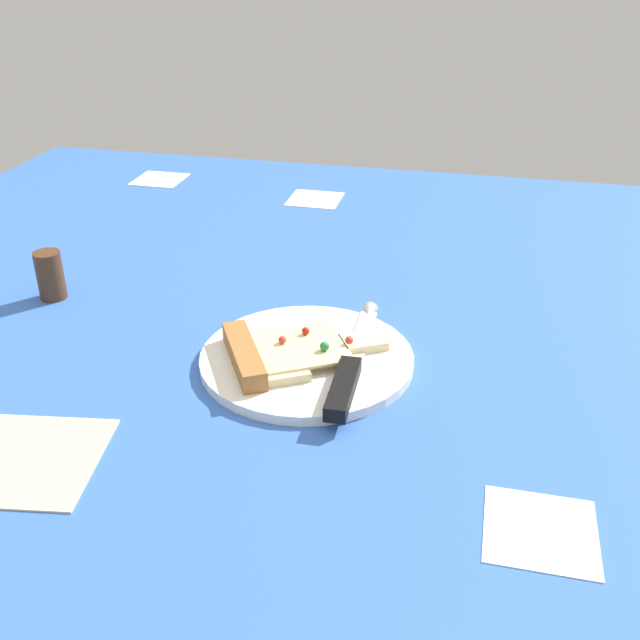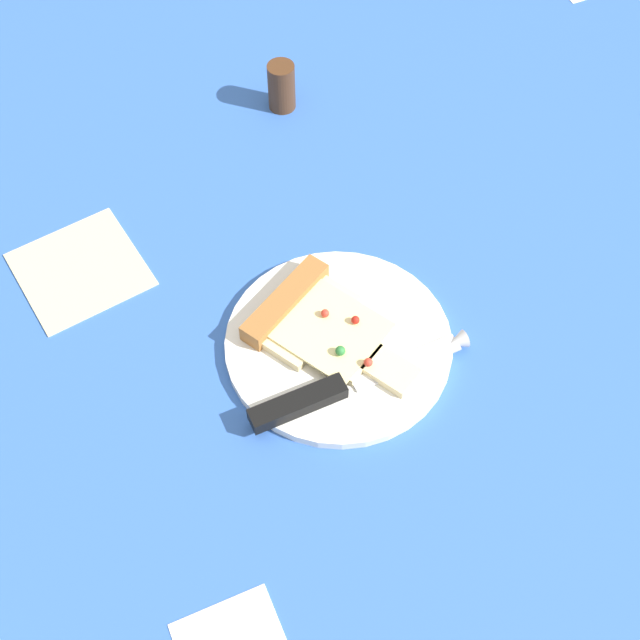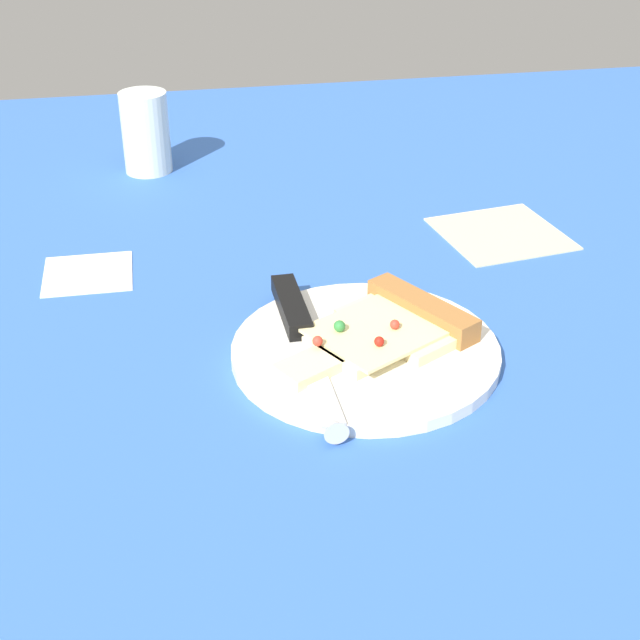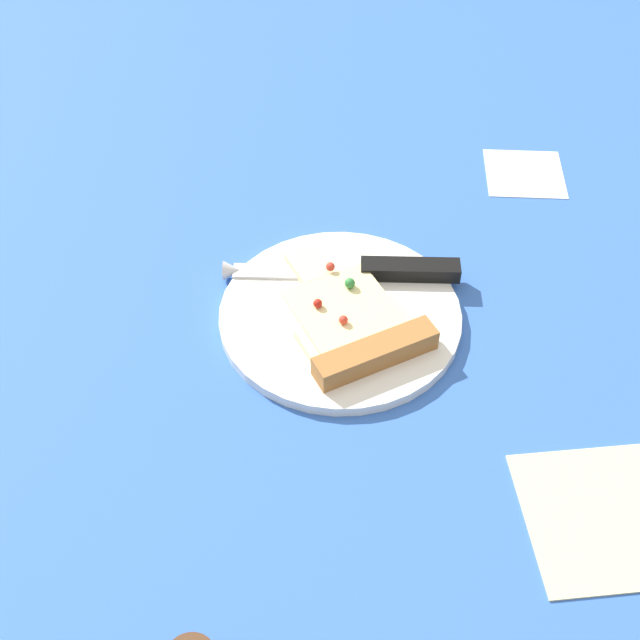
{
  "view_description": "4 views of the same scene",
  "coord_description": "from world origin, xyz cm",
  "px_view_note": "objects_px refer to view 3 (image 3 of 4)",
  "views": [
    {
      "loc": [
        -12.98,
        63.58,
        43.33
      ],
      "look_at": [
        3.92,
        -8.57,
        3.49
      ],
      "focal_mm": 41.67,
      "sensor_mm": 36.0,
      "label": 1
    },
    {
      "loc": [
        -39.96,
        16.77,
        77.93
      ],
      "look_at": [
        6.06,
        -3.24,
        3.74
      ],
      "focal_mm": 49.45,
      "sensor_mm": 36.0,
      "label": 2
    },
    {
      "loc": [
        -12.11,
        -72.53,
        44.52
      ],
      "look_at": [
        1.04,
        -1.39,
        2.29
      ],
      "focal_mm": 52.48,
      "sensor_mm": 36.0,
      "label": 3
    },
    {
      "loc": [
        61.15,
        -3.55,
        60.61
      ],
      "look_at": [
        8.06,
        -6.45,
        3.66
      ],
      "focal_mm": 47.32,
      "sensor_mm": 36.0,
      "label": 4
    }
  ],
  "objects_px": {
    "knife": "(301,333)",
    "drinking_glass": "(146,132)",
    "napkin": "(501,233)",
    "plate": "(365,352)",
    "pizza_slice": "(387,329)"
  },
  "relations": [
    {
      "from": "knife",
      "to": "drinking_glass",
      "type": "height_order",
      "value": "drinking_glass"
    },
    {
      "from": "knife",
      "to": "drinking_glass",
      "type": "xyz_separation_m",
      "value": [
        -0.12,
        0.47,
        0.03
      ]
    },
    {
      "from": "plate",
      "to": "knife",
      "type": "bearing_deg",
      "value": 156.96
    },
    {
      "from": "plate",
      "to": "napkin",
      "type": "distance_m",
      "value": 0.3
    },
    {
      "from": "pizza_slice",
      "to": "napkin",
      "type": "xyz_separation_m",
      "value": [
        0.18,
        0.21,
        -0.02
      ]
    },
    {
      "from": "napkin",
      "to": "pizza_slice",
      "type": "bearing_deg",
      "value": -131.37
    },
    {
      "from": "drinking_glass",
      "to": "knife",
      "type": "bearing_deg",
      "value": -75.41
    },
    {
      "from": "knife",
      "to": "napkin",
      "type": "relative_size",
      "value": 1.85
    },
    {
      "from": "napkin",
      "to": "plate",
      "type": "bearing_deg",
      "value": -132.97
    },
    {
      "from": "knife",
      "to": "napkin",
      "type": "distance_m",
      "value": 0.33
    },
    {
      "from": "napkin",
      "to": "drinking_glass",
      "type": "bearing_deg",
      "value": 144.8
    },
    {
      "from": "pizza_slice",
      "to": "plate",
      "type": "bearing_deg",
      "value": 90.08
    },
    {
      "from": "pizza_slice",
      "to": "knife",
      "type": "xyz_separation_m",
      "value": [
        -0.08,
        0.01,
        -0.0
      ]
    },
    {
      "from": "knife",
      "to": "drinking_glass",
      "type": "relative_size",
      "value": 2.33
    },
    {
      "from": "plate",
      "to": "pizza_slice",
      "type": "bearing_deg",
      "value": 29.73
    }
  ]
}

